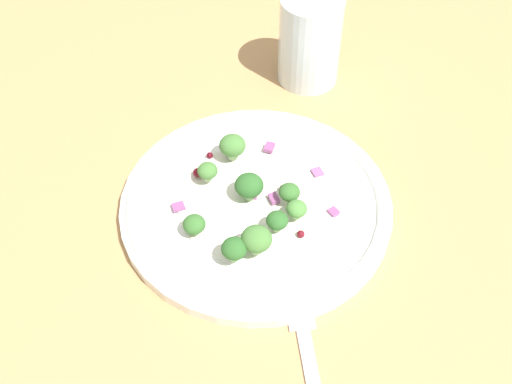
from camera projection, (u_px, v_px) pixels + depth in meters
ground_plane at (273, 235)px, 66.87cm from camera, size 180.00×180.00×2.00cm
plate at (256, 204)px, 67.13cm from camera, size 27.60×27.60×1.70cm
dressing_pool at (256, 201)px, 66.80cm from camera, size 16.01×16.01×0.20cm
broccoli_floret_0 at (233, 248)px, 60.44cm from camera, size 2.42×2.42×2.45cm
broccoli_floret_1 at (286, 191)px, 65.34cm from camera, size 2.12×2.12×2.15cm
broccoli_floret_2 at (256, 239)px, 60.75cm from camera, size 2.92×2.92×2.96cm
broccoli_floret_3 at (277, 221)px, 63.11cm from camera, size 2.14×2.14×2.17cm
broccoli_floret_4 at (194, 225)px, 63.12cm from camera, size 2.20×2.20×2.22cm
broccoli_floret_5 at (205, 173)px, 66.80cm from camera, size 2.07×2.07×2.10cm
broccoli_floret_6 at (249, 186)px, 65.62cm from camera, size 2.90×2.90×2.94cm
broccoli_floret_7 at (297, 209)px, 63.97cm from camera, size 2.04×2.04×2.06cm
broccoli_floret_8 at (232, 146)px, 69.11cm from camera, size 2.80×2.80×2.84cm
cranberry_0 at (232, 151)px, 70.76cm from camera, size 0.95×0.95×0.95cm
cranberry_1 at (301, 234)px, 63.52cm from camera, size 0.76×0.76×0.76cm
cranberry_2 at (210, 155)px, 70.51cm from camera, size 0.72×0.72×0.72cm
cranberry_3 at (283, 188)px, 67.05cm from camera, size 0.74×0.74×0.74cm
cranberry_4 at (194, 175)px, 68.18cm from camera, size 0.96×0.96×0.96cm
onion_bit_0 at (269, 147)px, 70.98cm from camera, size 1.36×1.54×0.43cm
onion_bit_1 at (333, 212)px, 65.62cm from camera, size 1.19×1.16×0.49cm
onion_bit_2 at (251, 193)px, 67.17cm from camera, size 1.80×1.84×0.44cm
onion_bit_3 at (274, 198)px, 66.34cm from camera, size 1.49×1.37×0.44cm
onion_bit_4 at (316, 171)px, 69.11cm from camera, size 1.49×1.48×0.32cm
onion_bit_5 at (178, 207)px, 65.94cm from camera, size 1.54×1.60×0.30cm
fork at (312, 377)px, 55.50cm from camera, size 14.23×14.62×0.50cm
water_glass at (310, 40)px, 77.51cm from camera, size 7.37×7.37×10.99cm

